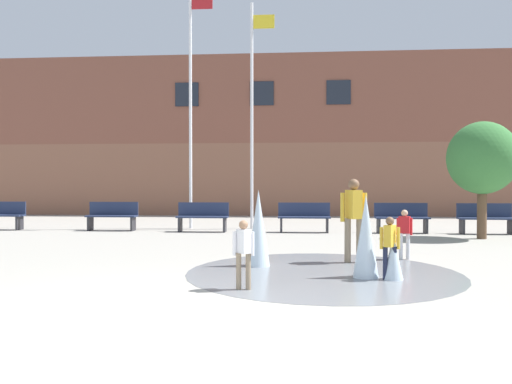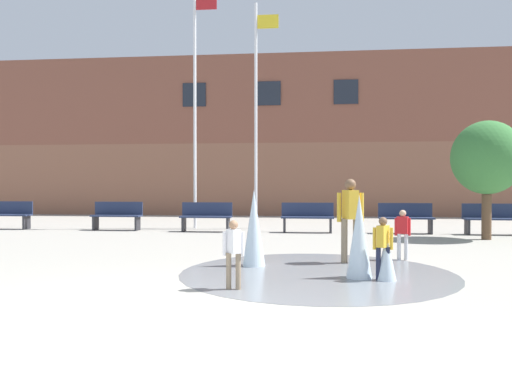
{
  "view_description": "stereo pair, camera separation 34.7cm",
  "coord_description": "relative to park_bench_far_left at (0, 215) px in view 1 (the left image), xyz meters",
  "views": [
    {
      "loc": [
        1.54,
        -5.15,
        1.51
      ],
      "look_at": [
        0.6,
        6.73,
        1.3
      ],
      "focal_mm": 35.0,
      "sensor_mm": 36.0,
      "label": 1
    },
    {
      "loc": [
        1.88,
        -5.12,
        1.51
      ],
      "look_at": [
        0.6,
        6.73,
        1.3
      ],
      "focal_mm": 35.0,
      "sensor_mm": 36.0,
      "label": 2
    }
  ],
  "objects": [
    {
      "name": "street_tree_near_building",
      "position": [
        14.65,
        -1.55,
        1.7
      ],
      "size": [
        1.85,
        1.85,
        3.18
      ],
      "color": "brown",
      "rests_on": "ground"
    },
    {
      "name": "ground_plane",
      "position": [
        8.06,
        -10.36,
        -0.48
      ],
      "size": [
        100.0,
        100.0,
        0.0
      ],
      "primitive_type": "plane",
      "color": "#9E998E"
    },
    {
      "name": "park_bench_under_right_flagpole",
      "position": [
        9.87,
        -0.12,
        0.0
      ],
      "size": [
        1.6,
        0.44,
        0.91
      ],
      "color": "#28282D",
      "rests_on": "ground"
    },
    {
      "name": "park_bench_far_left",
      "position": [
        0.0,
        0.0,
        0.0
      ],
      "size": [
        1.6,
        0.44,
        0.91
      ],
      "color": "#28282D",
      "rests_on": "ground"
    },
    {
      "name": "child_in_fountain",
      "position": [
        11.06,
        -7.63,
        0.1
      ],
      "size": [
        0.31,
        0.24,
        0.99
      ],
      "rotation": [
        0.0,
        0.0,
        -2.16
      ],
      "color": "#1E233D",
      "rests_on": "ground"
    },
    {
      "name": "flagpole_right",
      "position": [
        8.19,
        0.97,
        3.49
      ],
      "size": [
        0.8,
        0.1,
        7.46
      ],
      "color": "silver",
      "rests_on": "ground"
    },
    {
      "name": "adult_near_bench",
      "position": [
        10.7,
        -5.96,
        0.45
      ],
      "size": [
        0.5,
        0.39,
        1.59
      ],
      "rotation": [
        0.0,
        0.0,
        -1.23
      ],
      "color": "#89755B",
      "rests_on": "ground"
    },
    {
      "name": "library_building",
      "position": [
        8.06,
        10.47,
        3.27
      ],
      "size": [
        36.0,
        6.05,
        7.51
      ],
      "color": "brown",
      "rests_on": "ground"
    },
    {
      "name": "child_running",
      "position": [
        8.86,
        -8.51,
        0.1
      ],
      "size": [
        0.31,
        0.24,
        0.99
      ],
      "rotation": [
        0.0,
        0.0,
        2.25
      ],
      "color": "#89755B",
      "rests_on": "ground"
    },
    {
      "name": "park_bench_center",
      "position": [
        6.72,
        -0.19,
        0.0
      ],
      "size": [
        1.6,
        0.44,
        0.91
      ],
      "color": "#28282D",
      "rests_on": "ground"
    },
    {
      "name": "park_bench_far_right",
      "position": [
        15.24,
        -0.22,
        0.0
      ],
      "size": [
        1.6,
        0.44,
        0.91
      ],
      "color": "#28282D",
      "rests_on": "ground"
    },
    {
      "name": "park_bench_left_of_flagpoles",
      "position": [
        3.76,
        -0.01,
        0.0
      ],
      "size": [
        1.6,
        0.44,
        0.91
      ],
      "color": "#28282D",
      "rests_on": "ground"
    },
    {
      "name": "splash_fountain",
      "position": [
        9.98,
        -7.04,
        0.01
      ],
      "size": [
        4.6,
        4.6,
        1.39
      ],
      "color": "gray",
      "rests_on": "ground"
    },
    {
      "name": "park_bench_near_trashcan",
      "position": [
        12.81,
        -0.11,
        0.0
      ],
      "size": [
        1.6,
        0.44,
        0.91
      ],
      "color": "#28282D",
      "rests_on": "ground"
    },
    {
      "name": "flagpole_left",
      "position": [
        6.13,
        0.97,
        3.85
      ],
      "size": [
        0.8,
        0.1,
        8.16
      ],
      "color": "silver",
      "rests_on": "ground"
    },
    {
      "name": "child_with_pink_shirt",
      "position": [
        11.75,
        -5.49,
        0.1
      ],
      "size": [
        0.31,
        0.2,
        0.99
      ],
      "rotation": [
        0.0,
        0.0,
        -0.39
      ],
      "color": "silver",
      "rests_on": "ground"
    }
  ]
}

